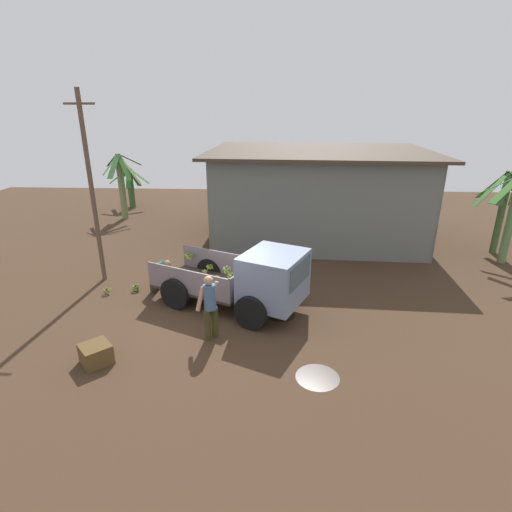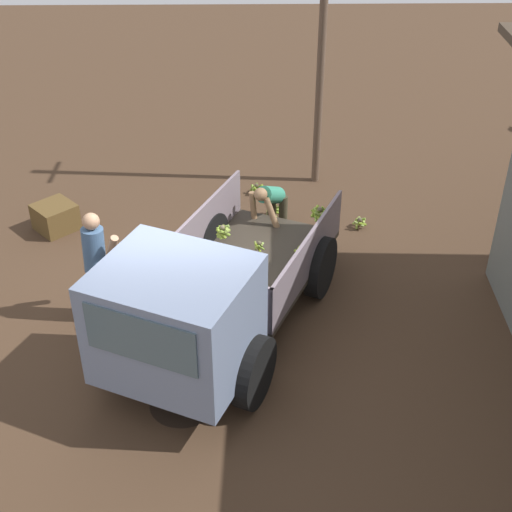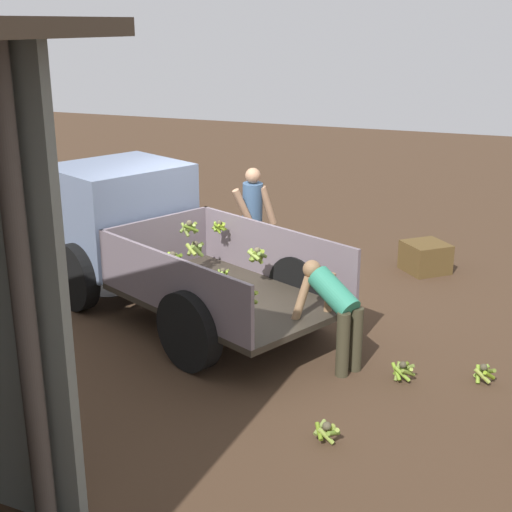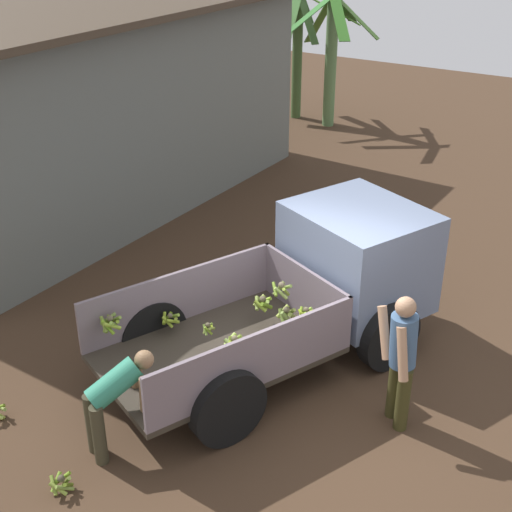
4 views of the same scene
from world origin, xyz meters
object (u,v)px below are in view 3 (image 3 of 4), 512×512
(banana_bunch_on_ground_0, at_px, (327,430))
(cargo_truck, at_px, (140,231))
(person_worker_loading, at_px, (335,307))
(banana_bunch_on_ground_2, at_px, (403,370))
(wooden_crate_0, at_px, (425,257))
(banana_bunch_on_ground_1, at_px, (484,372))
(person_foreground_visitor, at_px, (253,217))

(banana_bunch_on_ground_0, bearing_deg, cargo_truck, -36.67)
(person_worker_loading, relative_size, banana_bunch_on_ground_0, 4.54)
(banana_bunch_on_ground_2, height_order, wooden_crate_0, wooden_crate_0)
(person_worker_loading, height_order, banana_bunch_on_ground_0, person_worker_loading)
(banana_bunch_on_ground_2, distance_m, wooden_crate_0, 3.83)
(person_worker_loading, height_order, banana_bunch_on_ground_1, person_worker_loading)
(cargo_truck, bearing_deg, person_foreground_visitor, -103.52)
(cargo_truck, height_order, banana_bunch_on_ground_2, cargo_truck)
(banana_bunch_on_ground_1, height_order, wooden_crate_0, wooden_crate_0)
(banana_bunch_on_ground_2, bearing_deg, banana_bunch_on_ground_1, -161.35)
(person_worker_loading, distance_m, banana_bunch_on_ground_1, 1.79)
(banana_bunch_on_ground_1, relative_size, wooden_crate_0, 0.44)
(person_foreground_visitor, bearing_deg, banana_bunch_on_ground_1, 13.08)
(banana_bunch_on_ground_2, bearing_deg, person_foreground_visitor, -42.22)
(cargo_truck, relative_size, banana_bunch_on_ground_2, 16.95)
(person_foreground_visitor, relative_size, banana_bunch_on_ground_1, 6.25)
(person_worker_loading, bearing_deg, cargo_truck, 9.58)
(cargo_truck, relative_size, wooden_crate_0, 7.65)
(cargo_truck, xyz_separation_m, person_foreground_visitor, (-1.13, -1.45, -0.05))
(banana_bunch_on_ground_2, bearing_deg, wooden_crate_0, -84.44)
(banana_bunch_on_ground_0, height_order, wooden_crate_0, wooden_crate_0)
(person_worker_loading, bearing_deg, banana_bunch_on_ground_0, 132.16)
(wooden_crate_0, bearing_deg, banana_bunch_on_ground_2, 95.56)
(banana_bunch_on_ground_2, bearing_deg, cargo_truck, -15.99)
(wooden_crate_0, bearing_deg, banana_bunch_on_ground_1, 108.98)
(person_foreground_visitor, bearing_deg, person_worker_loading, -6.11)
(person_foreground_visitor, distance_m, banana_bunch_on_ground_0, 4.83)
(person_foreground_visitor, height_order, wooden_crate_0, person_foreground_visitor)
(cargo_truck, height_order, banana_bunch_on_ground_1, cargo_truck)
(cargo_truck, bearing_deg, person_worker_loading, -174.37)
(cargo_truck, relative_size, person_foreground_visitor, 2.79)
(person_worker_loading, distance_m, banana_bunch_on_ground_2, 1.03)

